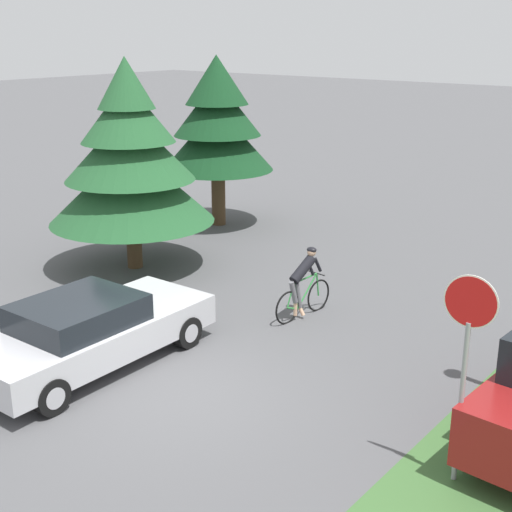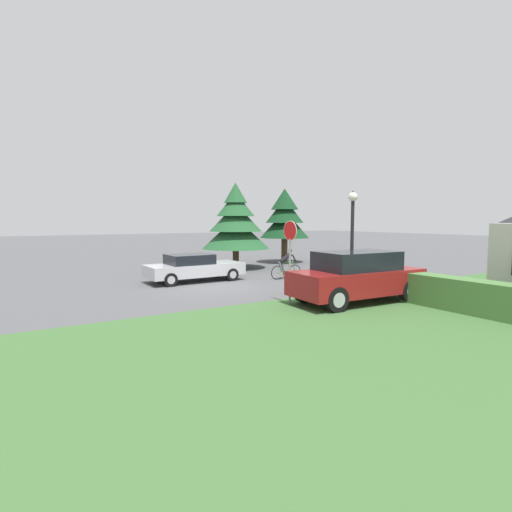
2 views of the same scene
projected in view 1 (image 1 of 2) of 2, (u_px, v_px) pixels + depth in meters
ground_plane at (178, 394)px, 12.02m from camera, size 140.00×140.00×0.00m
sedan_left_lane at (89, 331)px, 12.85m from camera, size 2.03×4.70×1.34m
cyclist at (303, 284)px, 15.03m from camera, size 0.44×1.73×1.52m
stop_sign at (467, 340)px, 9.12m from camera, size 0.71×0.07×2.96m
conifer_tall_near at (130, 160)px, 17.58m from camera, size 4.14×4.14×5.27m
conifer_tall_far at (217, 122)px, 21.48m from camera, size 3.39×3.39×5.16m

